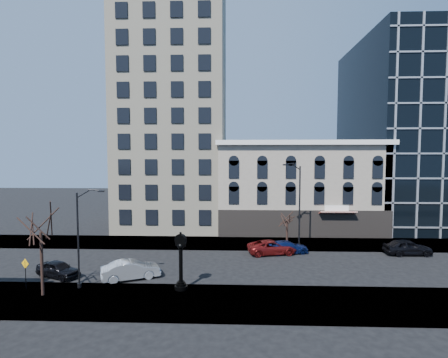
{
  "coord_description": "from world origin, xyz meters",
  "views": [
    {
      "loc": [
        3.22,
        -30.24,
        10.14
      ],
      "look_at": [
        2.0,
        4.0,
        8.0
      ],
      "focal_mm": 26.0,
      "sensor_mm": 36.0,
      "label": 1
    }
  ],
  "objects_px": {
    "street_lamp_near": "(85,212)",
    "car_near_b": "(131,270)",
    "street_clock": "(181,263)",
    "warning_sign": "(25,268)",
    "car_near_a": "(58,269)"
  },
  "relations": [
    {
      "from": "car_near_a",
      "to": "car_near_b",
      "type": "distance_m",
      "value": 6.4
    },
    {
      "from": "warning_sign",
      "to": "car_near_a",
      "type": "distance_m",
      "value": 3.22
    },
    {
      "from": "street_lamp_near",
      "to": "car_near_b",
      "type": "xyz_separation_m",
      "value": [
        2.76,
        2.26,
        -5.26
      ]
    },
    {
      "from": "car_near_a",
      "to": "car_near_b",
      "type": "xyz_separation_m",
      "value": [
        6.4,
        -0.23,
        0.11
      ]
    },
    {
      "from": "car_near_a",
      "to": "street_clock",
      "type": "bearing_deg",
      "value": -81.22
    },
    {
      "from": "street_lamp_near",
      "to": "car_near_a",
      "type": "bearing_deg",
      "value": 146.31
    },
    {
      "from": "warning_sign",
      "to": "car_near_a",
      "type": "bearing_deg",
      "value": 93.65
    },
    {
      "from": "street_lamp_near",
      "to": "warning_sign",
      "type": "xyz_separation_m",
      "value": [
        -4.55,
        -0.41,
        -4.3
      ]
    },
    {
      "from": "street_clock",
      "to": "street_lamp_near",
      "type": "height_order",
      "value": "street_lamp_near"
    },
    {
      "from": "street_clock",
      "to": "car_near_a",
      "type": "xyz_separation_m",
      "value": [
        -11.03,
        2.49,
        -1.45
      ]
    },
    {
      "from": "warning_sign",
      "to": "car_near_a",
      "type": "xyz_separation_m",
      "value": [
        0.92,
        2.9,
        -1.07
      ]
    },
    {
      "from": "street_lamp_near",
      "to": "warning_sign",
      "type": "relative_size",
      "value": 3.32
    },
    {
      "from": "street_lamp_near",
      "to": "car_near_b",
      "type": "distance_m",
      "value": 6.35
    },
    {
      "from": "street_clock",
      "to": "car_near_b",
      "type": "bearing_deg",
      "value": 177.0
    },
    {
      "from": "street_clock",
      "to": "street_lamp_near",
      "type": "distance_m",
      "value": 8.36
    }
  ]
}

